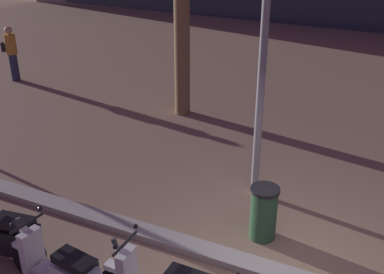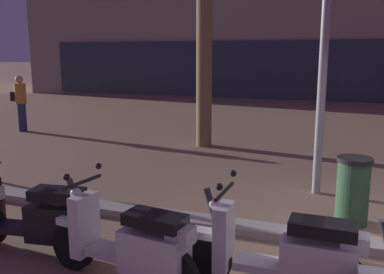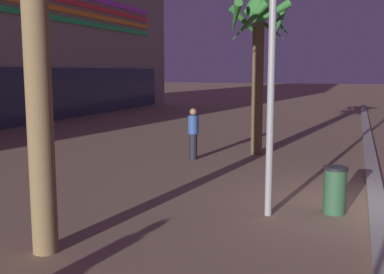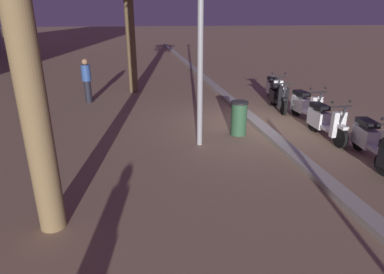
# 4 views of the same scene
# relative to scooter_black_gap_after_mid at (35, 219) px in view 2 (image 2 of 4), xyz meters

# --- Properties ---
(scooter_black_gap_after_mid) EXTENTS (1.81, 0.62, 1.04)m
(scooter_black_gap_after_mid) POSITION_rel_scooter_black_gap_after_mid_xyz_m (0.00, 0.00, 0.00)
(scooter_black_gap_after_mid) COLOR black
(scooter_black_gap_after_mid) RESTS_ON ground
(scooter_white_last_in_row) EXTENTS (1.80, 0.60, 1.17)m
(scooter_white_last_in_row) POSITION_rel_scooter_black_gap_after_mid_xyz_m (1.38, -0.23, 0.00)
(scooter_white_last_in_row) COLOR black
(scooter_white_last_in_row) RESTS_ON ground
(scooter_white_mid_rear) EXTENTS (1.83, 0.56, 1.17)m
(scooter_white_mid_rear) POSITION_rel_scooter_black_gap_after_mid_xyz_m (2.89, 0.08, 0.01)
(scooter_white_mid_rear) COLOR black
(scooter_white_mid_rear) RESTS_ON ground
(pedestrian_strolling_near_curb) EXTENTS (0.46, 0.36, 1.71)m
(pedestrian_strolling_near_curb) POSITION_rel_scooter_black_gap_after_mid_xyz_m (-6.08, 6.55, 0.46)
(pedestrian_strolling_near_curb) COLOR #2D3351
(pedestrian_strolling_near_curb) RESTS_ON ground
(litter_bin) EXTENTS (0.48, 0.48, 0.95)m
(litter_bin) POSITION_rel_scooter_black_gap_after_mid_xyz_m (3.47, 2.31, 0.04)
(litter_bin) COLOR #2D5638
(litter_bin) RESTS_ON ground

